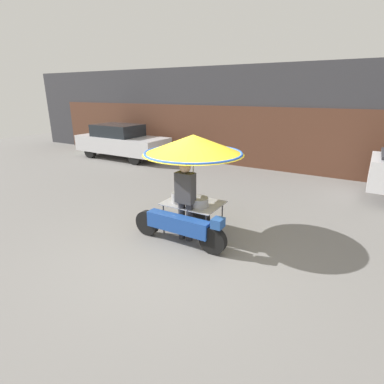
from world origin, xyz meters
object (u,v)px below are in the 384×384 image
Objects in this scene: parked_car at (121,141)px; vendor_person at (185,197)px; vendor_motorcycle_cart at (192,156)px; potted_plant at (93,142)px.

vendor_person is at bearing -38.27° from parked_car.
vendor_motorcycle_cart is 1.28× the size of vendor_person.
vendor_motorcycle_cart reaches higher than potted_plant.
parked_car is 5.06× the size of potted_plant.
vendor_person reaches higher than potted_plant.
vendor_motorcycle_cart reaches higher than parked_car.
parked_car is (-6.84, 5.40, -0.15)m from vendor_person.
vendor_person is 1.92× the size of potted_plant.
potted_plant is at bearing 168.11° from parked_car.
vendor_motorcycle_cart is at bearing -36.70° from parked_car.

